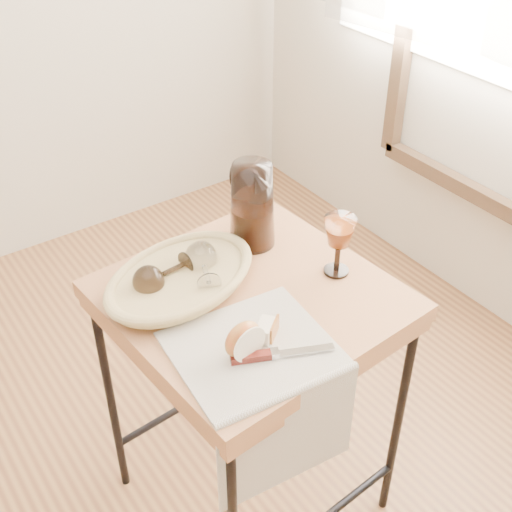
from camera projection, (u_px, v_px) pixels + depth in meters
side_table at (252, 405)px, 1.81m from camera, size 0.66×0.66×0.78m
tea_towel at (253, 349)px, 1.43m from camera, size 0.36×0.33×0.01m
bread_basket at (181, 280)px, 1.58m from camera, size 0.41×0.33×0.05m
goblet_lying_a at (165, 273)px, 1.57m from camera, size 0.13×0.09×0.07m
goblet_lying_b at (204, 268)px, 1.58m from camera, size 0.12×0.15×0.08m
pitcher at (252, 205)px, 1.69m from camera, size 0.23×0.28×0.27m
wine_goblet at (338, 246)px, 1.60m from camera, size 0.09×0.09×0.16m
apple_half at (243, 339)px, 1.39m from camera, size 0.09×0.06×0.08m
apple_wedge at (265, 330)px, 1.44m from camera, size 0.06×0.06×0.04m
table_knife at (278, 353)px, 1.40m from camera, size 0.21×0.11×0.02m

